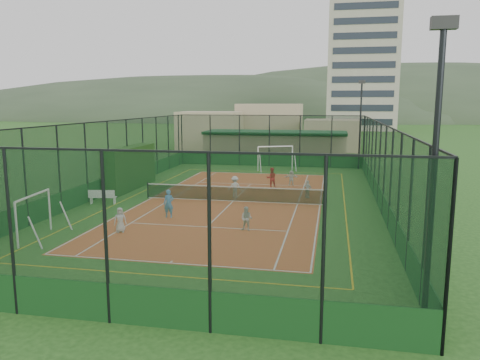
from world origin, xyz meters
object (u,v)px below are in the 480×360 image
(white_bench, at_px, (103,197))
(child_far_right, at_px, (308,189))
(child_near_left, at_px, (120,220))
(child_far_back, at_px, (291,178))
(floodlight_se, at_px, (433,191))
(floodlight_ne, at_px, (360,125))
(coach, at_px, (271,178))
(child_near_right, at_px, (247,219))
(apartment_tower, at_px, (362,62))
(futsal_goal_far, at_px, (275,158))
(child_far_left, at_px, (235,187))
(child_near_mid, at_px, (169,204))
(clubhouse, at_px, (275,146))
(futsal_goal_near, at_px, (34,217))

(white_bench, distance_m, child_far_right, 13.13)
(child_near_left, height_order, child_far_back, child_near_left)
(floodlight_se, height_order, floodlight_ne, same)
(white_bench, relative_size, coach, 1.08)
(floodlight_se, bearing_deg, child_far_right, 102.14)
(coach, bearing_deg, child_near_right, 73.26)
(apartment_tower, relative_size, child_near_left, 24.53)
(floodlight_se, bearing_deg, floodlight_ne, 90.00)
(futsal_goal_far, height_order, child_far_back, futsal_goal_far)
(apartment_tower, relative_size, child_far_right, 25.55)
(white_bench, bearing_deg, coach, 27.59)
(floodlight_ne, xyz_separation_m, coach, (-6.79, -11.62, -3.35))
(floodlight_ne, distance_m, futsal_goal_far, 8.56)
(apartment_tower, relative_size, child_far_left, 20.99)
(floodlight_ne, distance_m, child_near_mid, 24.40)
(clubhouse, height_order, child_far_left, clubhouse)
(floodlight_ne, xyz_separation_m, futsal_goal_near, (-15.93, -26.44, -3.11))
(coach, bearing_deg, apartment_tower, -115.71)
(child_far_left, distance_m, child_far_right, 4.81)
(child_far_left, bearing_deg, child_far_right, 169.84)
(child_far_left, distance_m, coach, 4.25)
(floodlight_ne, distance_m, child_near_right, 24.40)
(futsal_goal_near, relative_size, child_near_right, 2.62)
(floodlight_ne, bearing_deg, child_far_back, -118.91)
(floodlight_se, relative_size, floodlight_ne, 1.00)
(apartment_tower, distance_m, child_far_back, 77.21)
(apartment_tower, height_order, coach, apartment_tower)
(child_near_left, xyz_separation_m, child_near_right, (5.98, 1.46, -0.01))
(child_near_left, distance_m, coach, 14.28)
(futsal_goal_near, xyz_separation_m, futsal_goal_far, (8.27, 24.09, 0.09))
(child_far_left, distance_m, child_far_back, 6.37)
(child_near_mid, xyz_separation_m, child_far_back, (5.70, 11.50, -0.20))
(floodlight_ne, bearing_deg, child_far_right, -105.18)
(white_bench, distance_m, futsal_goal_far, 18.76)
(floodlight_ne, xyz_separation_m, clubhouse, (-8.60, 5.40, -2.55))
(floodlight_se, bearing_deg, futsal_goal_far, 103.93)
(floodlight_se, distance_m, child_far_right, 19.27)
(child_near_mid, bearing_deg, child_near_right, -24.57)
(apartment_tower, bearing_deg, futsal_goal_far, -99.26)
(futsal_goal_near, xyz_separation_m, child_far_back, (10.45, 16.52, -0.44))
(clubhouse, distance_m, futsal_goal_far, 7.83)
(clubhouse, distance_m, child_far_back, 15.67)
(apartment_tower, relative_size, futsal_goal_near, 9.50)
(futsal_goal_near, relative_size, child_far_back, 2.80)
(child_near_left, relative_size, child_far_left, 0.86)
(child_near_left, bearing_deg, white_bench, 99.21)
(floodlight_se, distance_m, coach, 22.87)
(futsal_goal_far, bearing_deg, child_near_left, -125.97)
(floodlight_se, distance_m, futsal_goal_near, 17.58)
(floodlight_ne, xyz_separation_m, futsal_goal_far, (-7.65, -2.35, -3.02))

